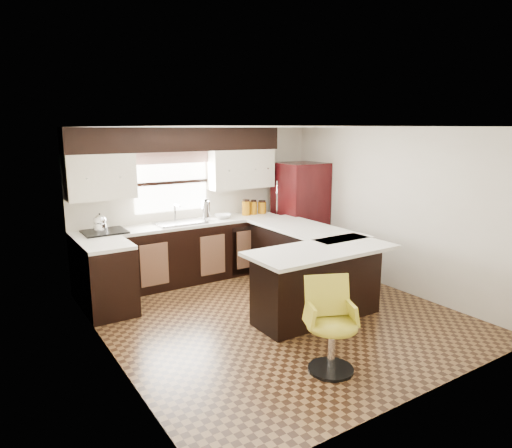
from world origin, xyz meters
TOP-DOWN VIEW (x-y plane):
  - floor at (0.00, 0.00)m, footprint 4.40×4.40m
  - ceiling at (0.00, 0.00)m, footprint 4.40×4.40m
  - wall_back at (0.00, 2.20)m, footprint 4.40×0.00m
  - wall_front at (0.00, -2.20)m, footprint 4.40×0.00m
  - wall_left at (-2.10, 0.00)m, footprint 0.00×4.40m
  - wall_right at (2.10, 0.00)m, footprint 0.00×4.40m
  - base_cab_back at (-0.45, 1.90)m, footprint 3.30×0.60m
  - base_cab_left at (-1.80, 1.25)m, footprint 0.60×0.70m
  - counter_back at (-0.45, 1.90)m, footprint 3.30×0.60m
  - counter_left at (-1.80, 1.25)m, footprint 0.60×0.70m
  - soffit at (-0.40, 2.03)m, footprint 3.40×0.35m
  - upper_cab_left at (-1.62, 2.03)m, footprint 0.94×0.35m
  - upper_cab_right at (0.68, 2.03)m, footprint 1.14×0.35m
  - window_pane at (-0.50, 2.18)m, footprint 1.20×0.02m
  - valance at (-0.50, 2.14)m, footprint 1.30×0.06m
  - sink at (-0.50, 1.88)m, footprint 0.75×0.45m
  - dishwasher at (0.55, 1.61)m, footprint 0.58×0.03m
  - cooktop at (-1.65, 1.88)m, footprint 0.58×0.50m
  - peninsula_long at (0.90, 0.62)m, footprint 0.60×1.95m
  - peninsula_return at (0.38, -0.35)m, footprint 1.65×0.60m
  - counter_pen_long at (0.95, 0.62)m, footprint 0.84×1.95m
  - counter_pen_return at (0.35, -0.44)m, footprint 1.89×0.84m
  - refrigerator at (1.69, 1.69)m, footprint 0.77×0.74m
  - bar_chair at (-0.35, -1.43)m, footprint 0.66×0.66m
  - kettle at (-1.70, 1.88)m, footprint 0.19×0.19m
  - percolator at (-0.04, 1.90)m, footprint 0.13×0.13m
  - mixing_bowl at (0.26, 1.90)m, footprint 0.34×0.34m
  - canister_large at (0.72, 1.92)m, footprint 0.14×0.14m
  - canister_med at (0.86, 1.92)m, footprint 0.12×0.12m
  - canister_small at (1.04, 1.92)m, footprint 0.14×0.14m

SIDE VIEW (x-z plane):
  - floor at x=0.00m, z-range 0.00..0.00m
  - dishwasher at x=0.55m, z-range 0.04..0.82m
  - base_cab_back at x=-0.45m, z-range 0.00..0.90m
  - base_cab_left at x=-1.80m, z-range 0.00..0.90m
  - peninsula_long at x=0.90m, z-range 0.00..0.90m
  - peninsula_return at x=0.38m, z-range 0.00..0.90m
  - bar_chair at x=-0.35m, z-range 0.00..0.94m
  - refrigerator at x=1.69m, z-range 0.00..1.80m
  - counter_back at x=-0.45m, z-range 0.90..0.94m
  - counter_left at x=-1.80m, z-range 0.90..0.94m
  - counter_pen_long at x=0.95m, z-range 0.90..0.94m
  - counter_pen_return at x=0.35m, z-range 0.90..0.94m
  - cooktop at x=-1.65m, z-range 0.94..0.97m
  - sink at x=-0.50m, z-range 0.95..0.98m
  - mixing_bowl at x=0.26m, z-range 0.95..1.01m
  - canister_small at x=1.04m, z-range 0.95..1.14m
  - canister_med at x=0.86m, z-range 0.95..1.16m
  - canister_large at x=0.72m, z-range 0.95..1.18m
  - percolator at x=-0.04m, z-range 0.95..1.25m
  - kettle at x=-1.70m, z-range 0.97..1.23m
  - wall_back at x=0.00m, z-range -1.00..3.40m
  - wall_front at x=0.00m, z-range -1.00..3.40m
  - wall_left at x=-2.10m, z-range -1.00..3.40m
  - wall_right at x=2.10m, z-range -1.00..3.40m
  - window_pane at x=-0.50m, z-range 1.10..2.00m
  - upper_cab_left at x=-1.62m, z-range 1.40..2.04m
  - upper_cab_right at x=0.68m, z-range 1.40..2.04m
  - valance at x=-0.50m, z-range 1.85..2.03m
  - soffit at x=-0.40m, z-range 2.04..2.40m
  - ceiling at x=0.00m, z-range 2.40..2.40m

